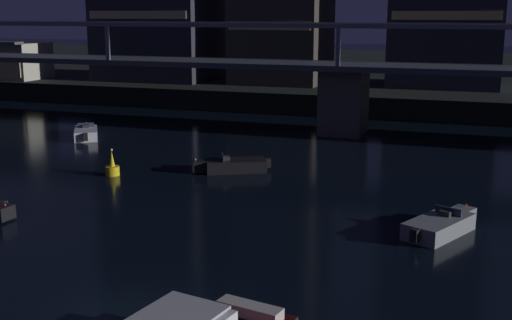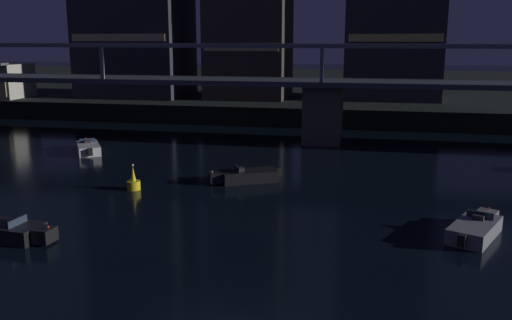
{
  "view_description": "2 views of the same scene",
  "coord_description": "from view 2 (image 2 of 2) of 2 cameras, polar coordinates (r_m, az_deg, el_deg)",
  "views": [
    {
      "loc": [
        11.21,
        -18.66,
        10.28
      ],
      "look_at": [
        -1.09,
        16.8,
        1.79
      ],
      "focal_mm": 45.98,
      "sensor_mm": 36.0,
      "label": 1
    },
    {
      "loc": [
        4.08,
        -16.0,
        9.9
      ],
      "look_at": [
        -2.93,
        18.63,
        2.03
      ],
      "focal_mm": 38.47,
      "sensor_mm": 36.0,
      "label": 2
    }
  ],
  "objects": [
    {
      "name": "speedboat_near_center",
      "position": [
        30.46,
        -24.41,
        -6.75
      ],
      "size": [
        5.23,
        2.17,
        1.16
      ],
      "color": "black",
      "rests_on": "ground"
    },
    {
      "name": "speedboat_mid_left",
      "position": [
        30.29,
        21.88,
        -6.63
      ],
      "size": [
        3.29,
        4.99,
        1.16
      ],
      "color": "gray",
      "rests_on": "ground"
    },
    {
      "name": "speedboat_mid_right",
      "position": [
        50.65,
        -17.05,
        1.21
      ],
      "size": [
        3.76,
        4.81,
        1.16
      ],
      "color": "silver",
      "rests_on": "ground"
    },
    {
      "name": "river_bridge",
      "position": [
        53.14,
        7.03,
        6.63
      ],
      "size": [
        91.03,
        6.4,
        9.38
      ],
      "color": "#4C4944",
      "rests_on": "ground"
    },
    {
      "name": "far_riverbank",
      "position": [
        101.18,
        9.17,
        7.41
      ],
      "size": [
        240.0,
        80.0,
        2.2
      ],
      "primitive_type": "cube",
      "color": "black",
      "rests_on": "ground"
    },
    {
      "name": "speedboat_far_left",
      "position": [
        38.61,
        -1.03,
        -1.66
      ],
      "size": [
        4.92,
        3.45,
        1.16
      ],
      "color": "black",
      "rests_on": "ground"
    },
    {
      "name": "channel_buoy",
      "position": [
        37.46,
        -12.62,
        -2.32
      ],
      "size": [
        0.9,
        0.9,
        1.76
      ],
      "color": "yellow",
      "rests_on": "ground"
    }
  ]
}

